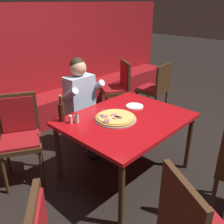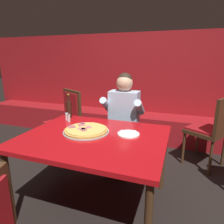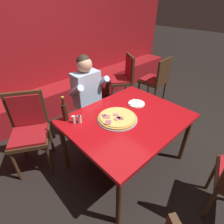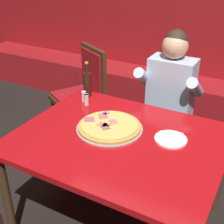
% 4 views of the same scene
% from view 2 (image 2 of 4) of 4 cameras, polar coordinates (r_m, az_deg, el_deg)
% --- Properties ---
extents(ground_plane, '(24.00, 24.00, 0.00)m').
position_cam_2_polar(ground_plane, '(2.29, -4.75, -24.34)').
color(ground_plane, black).
extents(booth_wall_panel, '(6.80, 0.16, 1.90)m').
position_cam_2_polar(booth_wall_panel, '(3.89, 8.33, 7.57)').
color(booth_wall_panel, maroon).
rests_on(booth_wall_panel, ground_plane).
extents(booth_bench, '(6.46, 0.48, 0.46)m').
position_cam_2_polar(booth_bench, '(3.74, 6.93, -4.01)').
color(booth_bench, maroon).
rests_on(booth_bench, ground_plane).
extents(main_dining_table, '(1.34, 1.07, 0.75)m').
position_cam_2_polar(main_dining_table, '(1.93, -5.19, -8.67)').
color(main_dining_table, '#422816').
rests_on(main_dining_table, ground_plane).
extents(pizza, '(0.45, 0.45, 0.05)m').
position_cam_2_polar(pizza, '(2.00, -7.41, -5.17)').
color(pizza, '#9E9EA3').
rests_on(pizza, main_dining_table).
extents(plate_white_paper, '(0.21, 0.21, 0.02)m').
position_cam_2_polar(plate_white_paper, '(1.92, 4.73, -6.26)').
color(plate_white_paper, white).
rests_on(plate_white_paper, main_dining_table).
extents(beer_bottle, '(0.07, 0.07, 0.29)m').
position_cam_2_polar(beer_bottle, '(2.49, -12.18, 0.93)').
color(beer_bottle, black).
rests_on(beer_bottle, main_dining_table).
extents(shaker_parmesan, '(0.04, 0.04, 0.09)m').
position_cam_2_polar(shaker_parmesan, '(2.40, -12.75, -1.38)').
color(shaker_parmesan, silver).
rests_on(shaker_parmesan, main_dining_table).
extents(shaker_oregano, '(0.04, 0.04, 0.09)m').
position_cam_2_polar(shaker_oregano, '(2.35, -12.28, -1.72)').
color(shaker_oregano, silver).
rests_on(shaker_oregano, main_dining_table).
extents(shaker_black_pepper, '(0.04, 0.04, 0.09)m').
position_cam_2_polar(shaker_black_pepper, '(2.34, -12.24, -1.78)').
color(shaker_black_pepper, silver).
rests_on(shaker_black_pepper, main_dining_table).
extents(diner_seated_blue_shirt, '(0.53, 0.53, 1.27)m').
position_cam_2_polar(diner_seated_blue_shirt, '(2.58, 2.94, -1.66)').
color(diner_seated_blue_shirt, black).
rests_on(diner_seated_blue_shirt, ground_plane).
extents(dining_chair_far_right, '(0.60, 0.60, 1.00)m').
position_cam_2_polar(dining_chair_far_right, '(3.04, -13.04, -1.80)').
color(dining_chair_far_right, '#422816').
rests_on(dining_chair_far_right, ground_plane).
extents(dining_chair_near_right, '(0.60, 0.60, 0.99)m').
position_cam_2_polar(dining_chair_near_right, '(2.94, 26.74, -3.73)').
color(dining_chair_near_right, '#422816').
rests_on(dining_chair_near_right, ground_plane).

